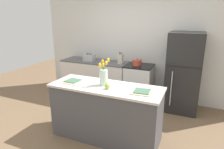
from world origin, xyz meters
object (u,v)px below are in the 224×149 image
object	(u,v)px
stove_range	(139,84)
plate_setting_left	(73,81)
pear_figurine	(107,86)
toaster	(89,57)
flower_vase	(104,76)
refrigerator	(184,73)
plate_setting_right	(142,92)
knife_block	(121,59)
cooking_pot	(137,62)

from	to	relation	value
stove_range	plate_setting_left	size ratio (longest dim) A/B	2.74
pear_figurine	toaster	world-z (taller)	toaster
flower_vase	pear_figurine	world-z (taller)	flower_vase
refrigerator	flower_vase	distance (m)	1.93
stove_range	pear_figurine	size ratio (longest dim) A/B	6.97
stove_range	plate_setting_left	distance (m)	1.84
plate_setting_right	toaster	xyz separation A→B (m)	(-1.79, 1.58, 0.05)
flower_vase	plate_setting_left	distance (m)	0.57
plate_setting_left	toaster	distance (m)	1.69
stove_range	refrigerator	size ratio (longest dim) A/B	0.54
knife_block	plate_setting_left	bearing A→B (deg)	-98.26
stove_range	knife_block	bearing A→B (deg)	-178.67
pear_figurine	plate_setting_left	world-z (taller)	pear_figurine
stove_range	pear_figurine	xyz separation A→B (m)	(-0.02, -1.71, 0.53)
flower_vase	toaster	size ratio (longest dim) A/B	1.56
flower_vase	refrigerator	bearing A→B (deg)	55.11
cooking_pot	knife_block	bearing A→B (deg)	-179.58
stove_range	knife_block	xyz separation A→B (m)	(-0.46, -0.01, 0.56)
toaster	cooking_pot	size ratio (longest dim) A/B	1.36
pear_figurine	knife_block	bearing A→B (deg)	104.57
stove_range	toaster	size ratio (longest dim) A/B	3.22
plate_setting_left	toaster	xyz separation A→B (m)	(-0.59, 1.58, 0.05)
plate_setting_right	cooking_pot	xyz separation A→B (m)	(-0.56, 1.62, 0.03)
refrigerator	plate_setting_left	world-z (taller)	refrigerator
pear_figurine	stove_range	bearing A→B (deg)	89.31
stove_range	pear_figurine	world-z (taller)	pear_figurine
refrigerator	knife_block	bearing A→B (deg)	-179.54
pear_figurine	plate_setting_left	distance (m)	0.68
refrigerator	knife_block	world-z (taller)	refrigerator
refrigerator	cooking_pot	distance (m)	1.02
pear_figurine	plate_setting_right	bearing A→B (deg)	8.87
toaster	knife_block	xyz separation A→B (m)	(0.83, 0.04, 0.03)
refrigerator	cooking_pot	size ratio (longest dim) A/B	8.12
flower_vase	cooking_pot	bearing A→B (deg)	86.96
plate_setting_left	cooking_pot	bearing A→B (deg)	68.66
plate_setting_left	plate_setting_right	distance (m)	1.19
cooking_pot	toaster	bearing A→B (deg)	-178.10
plate_setting_left	toaster	size ratio (longest dim) A/B	1.18
flower_vase	knife_block	world-z (taller)	flower_vase
toaster	pear_figurine	bearing A→B (deg)	-52.63
refrigerator	pear_figurine	xyz separation A→B (m)	(-0.97, -1.71, 0.14)
plate_setting_right	flower_vase	bearing A→B (deg)	175.00
stove_range	flower_vase	world-z (taller)	flower_vase
refrigerator	stove_range	bearing A→B (deg)	-179.96
plate_setting_right	pear_figurine	bearing A→B (deg)	-171.13
flower_vase	pear_figurine	xyz separation A→B (m)	(0.13, -0.14, -0.11)
plate_setting_left	knife_block	distance (m)	1.64
plate_setting_right	cooking_pot	bearing A→B (deg)	109.08
flower_vase	plate_setting_left	bearing A→B (deg)	-174.16
toaster	stove_range	bearing A→B (deg)	2.15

